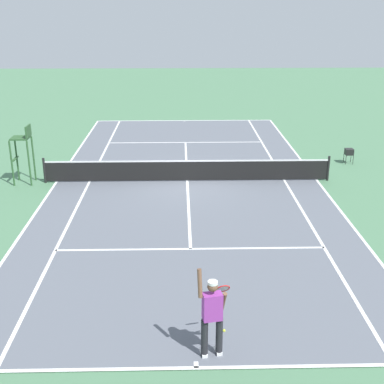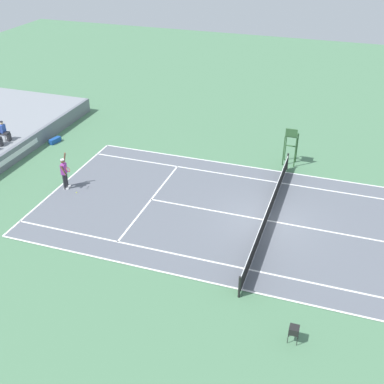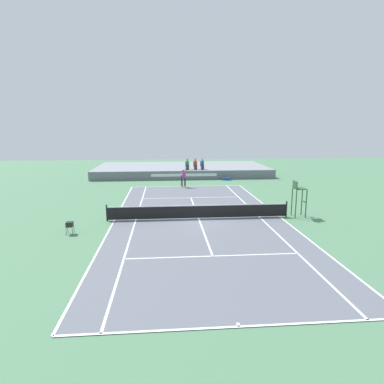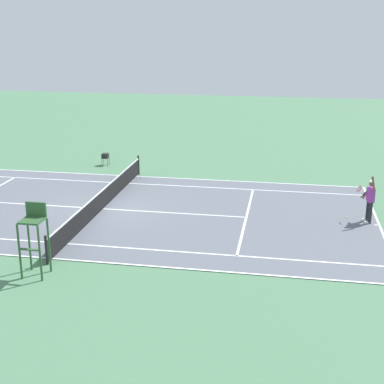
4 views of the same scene
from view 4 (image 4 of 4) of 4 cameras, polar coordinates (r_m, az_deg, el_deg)
The scene contains 7 objects.
ground_plane at distance 25.00m, azimuth -9.15°, elevation -1.78°, with size 80.00×80.00×0.00m, color #4C7A56.
court at distance 24.99m, azimuth -9.15°, elevation -1.75°, with size 11.08×23.88×0.03m.
net at distance 24.83m, azimuth -9.20°, elevation -0.64°, with size 11.98×0.10×1.07m.
tennis_player at distance 23.94m, azimuth 17.93°, elevation -0.77°, with size 0.75×0.73×2.08m.
tennis_ball at distance 24.45m, azimuth 15.70°, elevation -2.57°, with size 0.07×0.07×0.07m, color #D1E533.
umpire_chair at distance 18.66m, azimuth -16.06°, elevation -3.86°, with size 0.77×0.77×2.44m.
ball_hopper at distance 32.51m, azimuth -8.97°, elevation 3.74°, with size 0.36×0.36×0.70m.
Camera 4 is at (22.26, 8.00, 8.08)m, focal length 51.51 mm.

